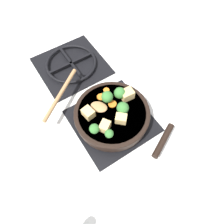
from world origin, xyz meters
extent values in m
plane|color=silver|center=(0.00, 0.00, 0.00)|extent=(2.40, 2.40, 0.00)
cube|color=black|center=(0.00, 0.00, 0.00)|extent=(0.31, 0.31, 0.01)
torus|color=black|center=(0.00, 0.00, 0.02)|extent=(0.24, 0.24, 0.01)
cube|color=black|center=(0.00, 0.00, 0.02)|extent=(0.01, 0.23, 0.01)
cube|color=black|center=(0.00, 0.00, 0.02)|extent=(0.23, 0.01, 0.01)
cube|color=black|center=(0.00, 0.36, 0.00)|extent=(0.31, 0.31, 0.01)
torus|color=black|center=(0.00, 0.36, 0.02)|extent=(0.24, 0.24, 0.01)
cube|color=black|center=(0.00, 0.36, 0.02)|extent=(0.01, 0.23, 0.01)
cube|color=black|center=(0.00, 0.36, 0.02)|extent=(0.23, 0.01, 0.01)
cylinder|color=black|center=(0.00, 0.00, 0.05)|extent=(0.29, 0.29, 0.05)
cylinder|color=brown|center=(0.00, 0.00, 0.05)|extent=(0.27, 0.27, 0.04)
torus|color=black|center=(0.00, 0.00, 0.07)|extent=(0.30, 0.30, 0.01)
cylinder|color=black|center=(0.10, -0.20, 0.06)|extent=(0.14, 0.09, 0.02)
ellipsoid|color=#A87A4C|center=(-0.03, 0.04, 0.08)|extent=(0.08, 0.08, 0.01)
cylinder|color=#A87A4C|center=(-0.13, 0.18, 0.08)|extent=(0.23, 0.17, 0.02)
cube|color=#DBB770|center=(0.09, 0.03, 0.09)|extent=(0.05, 0.04, 0.04)
cube|color=#DBB770|center=(-0.06, -0.04, 0.09)|extent=(0.05, 0.05, 0.03)
cube|color=#DBB770|center=(-0.08, 0.04, 0.09)|extent=(0.04, 0.05, 0.04)
cube|color=#DBB770|center=(0.01, -0.05, 0.09)|extent=(0.05, 0.05, 0.03)
cylinder|color=#709956|center=(0.01, 0.05, 0.08)|extent=(0.01, 0.01, 0.01)
sphere|color=#387533|center=(0.01, 0.05, 0.10)|extent=(0.05, 0.05, 0.05)
cylinder|color=#709956|center=(0.06, 0.04, 0.08)|extent=(0.01, 0.01, 0.01)
sphere|color=#387533|center=(0.06, 0.04, 0.10)|extent=(0.05, 0.05, 0.05)
cylinder|color=#709956|center=(-0.10, -0.04, 0.08)|extent=(0.01, 0.01, 0.01)
sphere|color=#387533|center=(-0.10, -0.04, 0.10)|extent=(0.04, 0.04, 0.04)
cylinder|color=#709956|center=(-0.06, -0.08, 0.08)|extent=(0.01, 0.01, 0.01)
sphere|color=#387533|center=(-0.06, -0.08, 0.10)|extent=(0.03, 0.03, 0.03)
cylinder|color=#709956|center=(0.03, -0.02, 0.08)|extent=(0.01, 0.01, 0.01)
sphere|color=#387533|center=(0.03, -0.02, 0.10)|extent=(0.05, 0.05, 0.05)
cylinder|color=orange|center=(0.04, 0.10, 0.08)|extent=(0.02, 0.02, 0.01)
cylinder|color=orange|center=(0.00, 0.08, 0.08)|extent=(0.03, 0.03, 0.01)
cylinder|color=orange|center=(0.02, 0.03, 0.08)|extent=(0.03, 0.03, 0.01)
camera|label=1|loc=(-0.23, -0.35, 0.81)|focal=35.00mm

